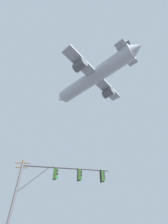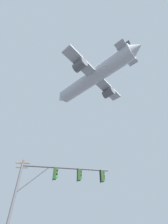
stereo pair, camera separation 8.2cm
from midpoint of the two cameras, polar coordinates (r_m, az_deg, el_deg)
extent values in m
cylinder|color=#4C4C51|center=(13.77, -25.60, -29.52)|extent=(0.20, 0.20, 6.27)
cylinder|color=#4C4C51|center=(14.16, -6.55, -20.15)|extent=(7.42, 0.99, 0.15)
cylinder|color=#4C4C51|center=(13.93, -18.50, -22.70)|extent=(2.28, 0.34, 2.10)
cube|color=#193814|center=(14.57, 6.66, -22.83)|extent=(0.29, 0.35, 0.90)
cylinder|color=#193814|center=(14.72, 6.51, -20.92)|extent=(0.05, 0.05, 0.12)
cube|color=black|center=(14.53, 6.08, -22.83)|extent=(0.08, 0.46, 1.04)
sphere|color=black|center=(14.69, 7.16, -21.82)|extent=(0.20, 0.20, 0.20)
cylinder|color=#193814|center=(14.73, 7.40, -21.60)|extent=(0.06, 0.21, 0.21)
sphere|color=black|center=(14.61, 7.25, -22.87)|extent=(0.20, 0.20, 0.20)
cylinder|color=#193814|center=(14.65, 7.50, -22.65)|extent=(0.06, 0.21, 0.21)
sphere|color=green|center=(14.54, 7.35, -23.93)|extent=(0.20, 0.20, 0.20)
cylinder|color=#193814|center=(14.58, 7.59, -23.70)|extent=(0.06, 0.21, 0.21)
cube|color=#193814|center=(14.13, -2.00, -22.54)|extent=(0.29, 0.35, 0.90)
cylinder|color=#193814|center=(14.28, -1.95, -20.57)|extent=(0.05, 0.05, 0.12)
cube|color=black|center=(14.11, -2.61, -22.51)|extent=(0.08, 0.46, 1.04)
sphere|color=black|center=(14.23, -1.36, -21.53)|extent=(0.20, 0.20, 0.20)
cylinder|color=#193814|center=(14.25, -1.08, -21.32)|extent=(0.06, 0.21, 0.21)
sphere|color=black|center=(14.15, -1.37, -22.62)|extent=(0.20, 0.20, 0.20)
cylinder|color=#193814|center=(14.17, -1.09, -22.40)|extent=(0.06, 0.21, 0.21)
sphere|color=green|center=(14.07, -1.39, -23.72)|extent=(0.20, 0.20, 0.20)
cylinder|color=#193814|center=(14.10, -1.10, -23.50)|extent=(0.06, 0.21, 0.21)
cube|color=#193814|center=(13.97, -10.97, -21.75)|extent=(0.29, 0.35, 0.90)
cylinder|color=#193814|center=(14.12, -10.71, -19.78)|extent=(0.05, 0.05, 0.12)
cube|color=black|center=(13.97, -11.58, -21.68)|extent=(0.08, 0.46, 1.04)
sphere|color=black|center=(14.05, -10.20, -20.77)|extent=(0.20, 0.20, 0.20)
cylinder|color=#193814|center=(14.07, -9.89, -20.57)|extent=(0.06, 0.21, 0.21)
sphere|color=black|center=(13.97, -10.34, -21.87)|extent=(0.20, 0.20, 0.20)
cylinder|color=#193814|center=(13.99, -10.02, -21.66)|extent=(0.06, 0.21, 0.21)
sphere|color=green|center=(13.90, -10.48, -22.97)|extent=(0.20, 0.20, 0.20)
cylinder|color=#193814|center=(13.91, -10.16, -22.76)|extent=(0.06, 0.21, 0.21)
cylinder|color=brown|center=(25.76, -24.94, -27.30)|extent=(0.28, 0.28, 10.75)
cube|color=brown|center=(26.88, -22.09, -17.30)|extent=(2.20, 0.12, 0.12)
cube|color=brown|center=(26.67, -22.46, -18.68)|extent=(1.80, 0.12, 0.12)
cylinder|color=gray|center=(27.20, -23.90, -16.79)|extent=(0.10, 0.10, 0.18)
cylinder|color=gray|center=(26.67, -20.11, -17.32)|extent=(0.10, 0.10, 0.18)
cylinder|color=#B7BCC6|center=(39.85, 3.42, 12.96)|extent=(17.83, 17.97, 3.82)
cone|color=#B7BCC6|center=(45.58, -8.48, 5.12)|extent=(4.43, 4.42, 3.63)
cone|color=#B7BCC6|center=(37.20, 18.98, 21.70)|extent=(3.99, 3.98, 3.25)
cube|color=#A8ADB7|center=(39.19, 4.15, 12.87)|extent=(16.28, 16.15, 0.43)
cylinder|color=#595B60|center=(35.62, -1.62, 17.14)|extent=(3.54, 3.55, 2.15)
cylinder|color=#595B60|center=(41.59, 9.06, 7.14)|extent=(3.54, 3.55, 2.15)
cube|color=#333338|center=(39.27, 14.83, 21.54)|extent=(2.56, 2.58, 4.54)
cube|color=#A8ADB7|center=(37.73, 15.62, 20.34)|extent=(6.61, 6.57, 0.24)
camera|label=1|loc=(0.04, -90.10, 0.08)|focal=24.38mm
camera|label=2|loc=(0.04, 89.90, -0.08)|focal=24.38mm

